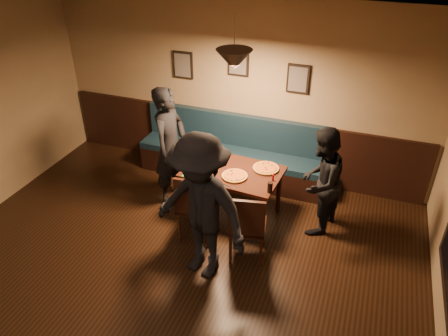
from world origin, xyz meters
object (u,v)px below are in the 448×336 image
diner_left (170,147)px  dining_table (232,192)px  tabasco_bottle (273,177)px  booth_bench (231,150)px  chair_near_right (248,224)px  chair_near_left (197,205)px  soda_glass (270,187)px  diner_right (320,182)px  diner_front (201,209)px

diner_left → dining_table: bearing=-88.0°
dining_table → tabasco_bottle: tabasco_bottle is taller
booth_bench → dining_table: bearing=-69.7°
chair_near_right → diner_left: diner_left is taller
chair_near_left → soda_glass: (0.87, 0.32, 0.27)m
chair_near_right → diner_right: bearing=38.0°
dining_table → soda_glass: 0.81m
chair_near_left → diner_right: (1.45, 0.70, 0.25)m
dining_table → tabasco_bottle: (0.58, -0.05, 0.41)m
diner_front → diner_left: bearing=142.7°
chair_near_left → diner_right: bearing=19.9°
soda_glass → tabasco_bottle: size_ratio=1.23×
dining_table → diner_right: bearing=6.7°
dining_table → diner_left: size_ratio=0.74×
dining_table → diner_right: size_ratio=0.87×
diner_front → soda_glass: diner_front is taller
booth_bench → diner_front: (0.36, -2.09, 0.42)m
chair_near_right → diner_left: 1.68m
chair_near_left → chair_near_right: bearing=-16.5°
chair_near_right → chair_near_left: bearing=158.0°
chair_near_left → chair_near_right: chair_near_left is taller
booth_bench → soda_glass: booth_bench is taller
chair_near_right → diner_front: 0.75m
tabasco_bottle → booth_bench: bearing=134.1°
diner_front → soda_glass: size_ratio=12.87×
chair_near_right → diner_front: (-0.43, -0.44, 0.43)m
chair_near_right → tabasco_bottle: bearing=69.8°
dining_table → diner_left: 1.09m
chair_near_left → tabasco_bottle: (0.84, 0.59, 0.26)m
tabasco_bottle → soda_glass: bearing=-83.8°
dining_table → tabasco_bottle: bearing=-1.2°
diner_right → tabasco_bottle: 0.61m
dining_table → chair_near_left: size_ratio=1.31×
diner_right → soda_glass: diner_right is taller
booth_bench → chair_near_left: size_ratio=2.98×
chair_near_right → diner_right: diner_right is taller
diner_right → tabasco_bottle: diner_right is taller
chair_near_left → booth_bench: bearing=86.5°
chair_near_left → tabasco_bottle: size_ratio=8.62×
dining_table → chair_near_right: size_ratio=1.34×
dining_table → chair_near_left: bearing=-108.1°
chair_near_right → soda_glass: 0.56m
chair_near_right → diner_right: size_ratio=0.65×
booth_bench → diner_left: (-0.63, -0.85, 0.39)m
chair_near_left → tabasco_bottle: bearing=29.1°
dining_table → chair_near_right: 0.92m
chair_near_left → diner_left: size_ratio=0.57×
booth_bench → chair_near_left: (0.06, -1.52, 0.00)m
chair_near_left → soda_glass: 0.97m
chair_near_left → diner_front: diner_front is taller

